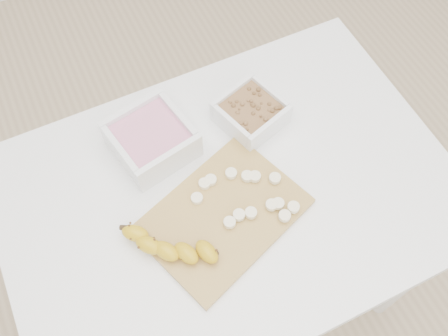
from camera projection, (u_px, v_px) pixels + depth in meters
name	position (u px, v px, depth m)	size (l,w,h in m)	color
ground	(228.00, 286.00, 1.76)	(3.50, 3.50, 0.00)	#C6AD89
table	(229.00, 209.00, 1.19)	(1.00, 0.70, 0.75)	white
bowl_yogurt	(151.00, 139.00, 1.13)	(0.20, 0.20, 0.08)	white
bowl_granola	(251.00, 113.00, 1.17)	(0.17, 0.17, 0.06)	white
cutting_board	(223.00, 216.00, 1.07)	(0.33, 0.24, 0.01)	#B58C49
banana	(172.00, 246.00, 1.01)	(0.05, 0.20, 0.03)	#C19712
banana_slices	(247.00, 196.00, 1.07)	(0.20, 0.17, 0.02)	#FAEEC1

